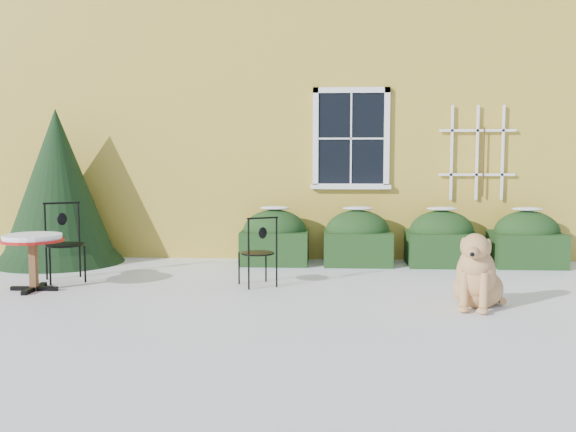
# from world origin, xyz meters

# --- Properties ---
(ground) EXTENTS (80.00, 80.00, 0.00)m
(ground) POSITION_xyz_m (0.00, 0.00, 0.00)
(ground) COLOR white
(ground) RESTS_ON ground
(house) EXTENTS (12.40, 8.40, 6.40)m
(house) POSITION_xyz_m (0.00, 7.00, 3.22)
(house) COLOR gold
(house) RESTS_ON ground
(hedge_row) EXTENTS (4.95, 0.80, 0.91)m
(hedge_row) POSITION_xyz_m (1.65, 2.55, 0.40)
(hedge_row) COLOR black
(hedge_row) RESTS_ON ground
(evergreen_shrub) EXTENTS (2.01, 2.01, 2.44)m
(evergreen_shrub) POSITION_xyz_m (-3.73, 2.43, 0.98)
(evergreen_shrub) COLOR black
(evergreen_shrub) RESTS_ON ground
(bistro_table) EXTENTS (0.77, 0.77, 0.71)m
(bistro_table) POSITION_xyz_m (-3.17, 0.31, 0.59)
(bistro_table) COLOR black
(bistro_table) RESTS_ON ground
(patio_chair_near) EXTENTS (0.55, 0.54, 0.92)m
(patio_chair_near) POSITION_xyz_m (-0.37, 0.75, 0.46)
(patio_chair_near) COLOR black
(patio_chair_near) RESTS_ON ground
(patio_chair_far) EXTENTS (0.64, 0.64, 1.06)m
(patio_chair_far) POSITION_xyz_m (-3.05, 0.99, 0.53)
(patio_chair_far) COLOR black
(patio_chair_far) RESTS_ON ground
(dog) EXTENTS (0.73, 0.95, 0.88)m
(dog) POSITION_xyz_m (2.18, -0.33, 0.36)
(dog) COLOR tan
(dog) RESTS_ON ground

